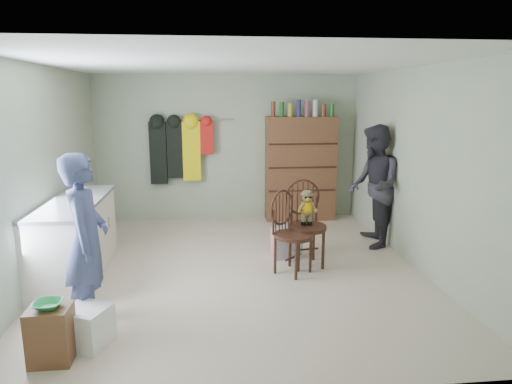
{
  "coord_description": "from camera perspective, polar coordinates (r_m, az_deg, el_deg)",
  "views": [
    {
      "loc": [
        -0.34,
        -5.41,
        2.15
      ],
      "look_at": [
        0.25,
        0.2,
        0.95
      ],
      "focal_mm": 32.0,
      "sensor_mm": 36.0,
      "label": 1
    }
  ],
  "objects": [
    {
      "name": "person_left",
      "position": [
        4.52,
        -20.43,
        -5.8
      ],
      "size": [
        0.44,
        0.63,
        1.65
      ],
      "primitive_type": "imported",
      "rotation": [
        0.0,
        0.0,
        1.65
      ],
      "color": "#434B7B",
      "rests_on": "ground"
    },
    {
      "name": "plastic_tub",
      "position": [
        4.4,
        -20.38,
        -15.47
      ],
      "size": [
        0.47,
        0.46,
        0.35
      ],
      "primitive_type": "cube",
      "rotation": [
        0.0,
        0.0,
        -0.4
      ],
      "color": "white",
      "rests_on": "ground"
    },
    {
      "name": "ground_plane",
      "position": [
        5.83,
        -2.27,
        -9.63
      ],
      "size": [
        5.0,
        5.0,
        0.0
      ],
      "primitive_type": "plane",
      "color": "beige",
      "rests_on": "ground"
    },
    {
      "name": "room_walls",
      "position": [
        5.98,
        -2.73,
        6.5
      ],
      "size": [
        5.0,
        5.0,
        5.0
      ],
      "color": "#A6B194",
      "rests_on": "ground"
    },
    {
      "name": "striped_bag",
      "position": [
        6.23,
        3.81,
        -6.34
      ],
      "size": [
        0.41,
        0.34,
        0.39
      ],
      "primitive_type": "cube",
      "rotation": [
        0.0,
        0.0,
        0.17
      ],
      "color": "#E57274",
      "rests_on": "ground"
    },
    {
      "name": "chair_front",
      "position": [
        5.84,
        6.22,
        -3.08
      ],
      "size": [
        0.55,
        0.55,
        1.1
      ],
      "rotation": [
        0.0,
        0.0,
        0.13
      ],
      "color": "#3A1F14",
      "rests_on": "ground"
    },
    {
      "name": "counter",
      "position": [
        5.89,
        -21.69,
        -5.43
      ],
      "size": [
        0.64,
        1.86,
        0.94
      ],
      "color": "silver",
      "rests_on": "ground"
    },
    {
      "name": "bowl",
      "position": [
        4.12,
        -24.57,
        -12.7
      ],
      "size": [
        0.23,
        0.23,
        0.06
      ],
      "primitive_type": "imported",
      "color": "green",
      "rests_on": "stool"
    },
    {
      "name": "stool",
      "position": [
        4.24,
        -24.25,
        -15.96
      ],
      "size": [
        0.33,
        0.28,
        0.47
      ],
      "primitive_type": "cube",
      "color": "brown",
      "rests_on": "ground"
    },
    {
      "name": "person_right",
      "position": [
        6.72,
        14.5,
        0.71
      ],
      "size": [
        0.81,
        0.96,
        1.76
      ],
      "primitive_type": "imported",
      "rotation": [
        0.0,
        0.0,
        -1.75
      ],
      "color": "#2D2B33",
      "rests_on": "ground"
    },
    {
      "name": "chair_far",
      "position": [
        5.59,
        4.2,
        -4.64
      ],
      "size": [
        0.64,
        0.64,
        1.03
      ],
      "rotation": [
        0.0,
        0.0,
        0.77
      ],
      "color": "#3A1F14",
      "rests_on": "ground"
    },
    {
      "name": "coat_rack",
      "position": [
        7.86,
        -9.57,
        5.25
      ],
      "size": [
        1.42,
        0.12,
        1.09
      ],
      "color": "#99999E",
      "rests_on": "ground"
    },
    {
      "name": "dresser",
      "position": [
        7.97,
        5.58,
        3.02
      ],
      "size": [
        1.2,
        0.39,
        2.08
      ],
      "color": "brown",
      "rests_on": "ground"
    }
  ]
}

